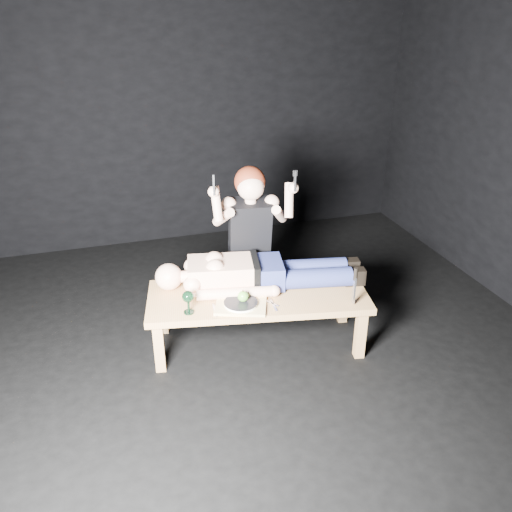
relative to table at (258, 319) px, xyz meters
name	(u,v)px	position (x,y,z in m)	size (l,w,h in m)	color
ground	(246,366)	(-0.17, -0.25, -0.23)	(5.00, 5.00, 0.00)	black
back_wall	(178,102)	(-0.17, 2.25, 1.27)	(5.00, 5.00, 0.00)	black
table	(258,319)	(0.00, 0.00, 0.00)	(1.66, 0.62, 0.45)	#A6834E
lying_man	(262,269)	(0.08, 0.14, 0.36)	(1.67, 0.51, 0.27)	#E6AD93
kneeling_woman	(249,238)	(0.08, 0.53, 0.45)	(0.72, 0.81, 1.36)	black
serving_tray	(241,306)	(-0.17, -0.14, 0.24)	(0.37, 0.26, 0.02)	tan
plate	(241,303)	(-0.17, -0.14, 0.26)	(0.24, 0.24, 0.02)	white
apple	(243,296)	(-0.15, -0.13, 0.31)	(0.08, 0.08, 0.08)	#4B962F
goblet	(188,302)	(-0.55, -0.11, 0.31)	(0.09, 0.09, 0.18)	black
fork_flat	(215,310)	(-0.36, -0.13, 0.23)	(0.02, 0.18, 0.01)	#B2B2B7
knife_flat	(273,305)	(0.06, -0.19, 0.23)	(0.02, 0.18, 0.01)	#B2B2B7
spoon_flat	(269,302)	(0.04, -0.14, 0.23)	(0.02, 0.18, 0.01)	#B2B2B7
carving_knife	(354,286)	(0.63, -0.34, 0.37)	(0.04, 0.04, 0.30)	#B2B2B7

